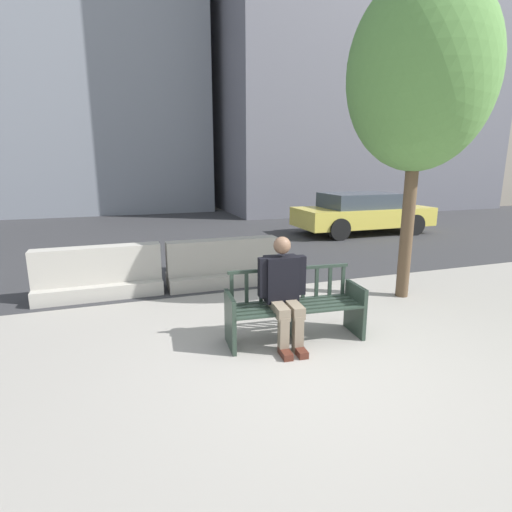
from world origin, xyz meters
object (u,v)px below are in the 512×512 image
Objects in this scene: jersey_barrier_left at (99,276)px; street_tree at (420,75)px; jersey_barrier_centre at (223,266)px; street_bench at (295,309)px; seated_person at (284,289)px; car_taxi_near at (362,213)px.

street_tree reaches higher than jersey_barrier_left.
street_bench is at bearing -84.11° from jersey_barrier_centre.
street_bench reaches higher than jersey_barrier_centre.
street_tree is (2.57, 1.00, 2.74)m from seated_person.
street_tree is at bearing -18.89° from jersey_barrier_left.
street_bench is 0.86× the size of jersey_barrier_left.
jersey_barrier_centre is at bearing -0.91° from jersey_barrier_left.
street_bench is 8.30m from car_taxi_near.
jersey_barrier_centre is at bearing 149.01° from street_tree.
jersey_barrier_centre is 6.73m from car_taxi_near.
jersey_barrier_left is (-2.37, 2.58, -0.06)m from street_bench.
seated_person is at bearing -158.73° from street_tree.
jersey_barrier_left is 0.41× the size of street_tree.
street_tree reaches higher than car_taxi_near.
jersey_barrier_left is at bearing 179.09° from jersey_barrier_centre.
car_taxi_near is (2.81, 5.50, -2.78)m from street_tree.
jersey_barrier_centre and jersey_barrier_left have the same top height.
street_bench is 2.57m from jersey_barrier_centre.
seated_person is (-0.17, -0.04, 0.29)m from street_bench.
street_tree is (2.66, -1.60, 3.09)m from jersey_barrier_centre.
jersey_barrier_centre is 2.11m from jersey_barrier_left.
seated_person is 3.44m from jersey_barrier_left.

